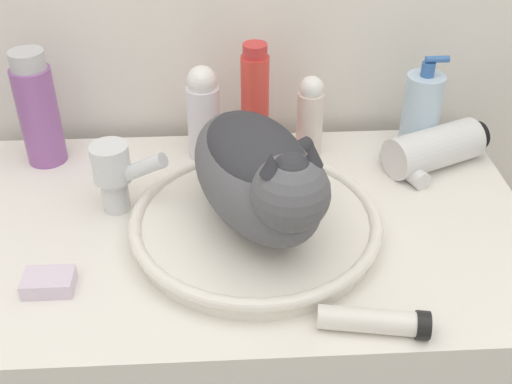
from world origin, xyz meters
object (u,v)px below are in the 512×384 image
object	(u,v)px
lotion_bottle_white	(204,113)
cat	(260,172)
faucet	(116,172)
deodorant_stick	(310,116)
soap_pump_bottle	(421,112)
mouthwash_bottle	(38,110)
hair_dryer	(433,150)
cream_tube	(375,321)
soap_bar	(49,282)
shampoo_bottle_tall	(255,103)

from	to	relation	value
lotion_bottle_white	cat	bearing A→B (deg)	-71.56
faucet	deodorant_stick	distance (m)	0.37
soap_pump_bottle	mouthwash_bottle	bearing A→B (deg)	-180.00
deodorant_stick	hair_dryer	world-z (taller)	deodorant_stick
lotion_bottle_white	cream_tube	world-z (taller)	lotion_bottle_white
hair_dryer	soap_bar	size ratio (longest dim) A/B	2.92
cream_tube	hair_dryer	world-z (taller)	hair_dryer
deodorant_stick	cream_tube	size ratio (longest dim) A/B	1.04
shampoo_bottle_tall	hair_dryer	xyz separation A→B (m)	(0.32, -0.06, -0.07)
lotion_bottle_white	cream_tube	xyz separation A→B (m)	(0.22, -0.45, -0.07)
hair_dryer	soap_bar	xyz separation A→B (m)	(-0.62, -0.29, -0.02)
cat	deodorant_stick	bearing A→B (deg)	138.75
mouthwash_bottle	soap_bar	size ratio (longest dim) A/B	3.01
hair_dryer	soap_bar	distance (m)	0.69
lotion_bottle_white	soap_pump_bottle	xyz separation A→B (m)	(0.40, 0.00, -0.01)
shampoo_bottle_tall	cat	bearing A→B (deg)	-91.52
mouthwash_bottle	lotion_bottle_white	world-z (taller)	mouthwash_bottle
hair_dryer	shampoo_bottle_tall	bearing A→B (deg)	144.99
cat	cream_tube	bearing A→B (deg)	17.02
deodorant_stick	hair_dryer	distance (m)	0.23
mouthwash_bottle	soap_pump_bottle	bearing A→B (deg)	0.00
shampoo_bottle_tall	hair_dryer	distance (m)	0.33
mouthwash_bottle	lotion_bottle_white	xyz separation A→B (m)	(0.29, -0.00, -0.01)
deodorant_stick	mouthwash_bottle	bearing A→B (deg)	180.00
shampoo_bottle_tall	cream_tube	bearing A→B (deg)	-73.67
cream_tube	soap_pump_bottle	bearing A→B (deg)	69.05
cat	deodorant_stick	xyz separation A→B (m)	(0.11, 0.26, -0.05)
soap_pump_bottle	cream_tube	world-z (taller)	soap_pump_bottle
soap_pump_bottle	cream_tube	distance (m)	0.49
faucet	soap_bar	world-z (taller)	faucet
faucet	soap_bar	bearing A→B (deg)	-92.45
cat	soap_bar	distance (m)	0.34
lotion_bottle_white	soap_pump_bottle	distance (m)	0.40
soap_pump_bottle	cream_tube	size ratio (longest dim) A/B	1.26
faucet	hair_dryer	distance (m)	0.56
shampoo_bottle_tall	lotion_bottle_white	distance (m)	0.09
shampoo_bottle_tall	soap_pump_bottle	world-z (taller)	shampoo_bottle_tall
lotion_bottle_white	faucet	bearing A→B (deg)	-130.24
mouthwash_bottle	soap_bar	bearing A→B (deg)	-77.94
cat	soap_pump_bottle	world-z (taller)	cat
faucet	shampoo_bottle_tall	size ratio (longest dim) A/B	0.59
hair_dryer	cream_tube	bearing A→B (deg)	-139.12
lotion_bottle_white	soap_bar	distance (m)	0.42
faucet	lotion_bottle_white	world-z (taller)	lotion_bottle_white
deodorant_stick	soap_pump_bottle	xyz separation A→B (m)	(0.20, 0.00, 0.00)
cream_tube	soap_bar	bearing A→B (deg)	166.93
faucet	soap_bar	size ratio (longest dim) A/B	1.81
soap_pump_bottle	hair_dryer	bearing A→B (deg)	-79.83
deodorant_stick	shampoo_bottle_tall	world-z (taller)	shampoo_bottle_tall
cream_tube	soap_bar	world-z (taller)	cream_tube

